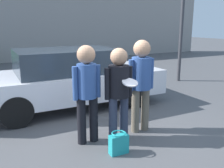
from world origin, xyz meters
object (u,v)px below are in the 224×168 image
(person_left, at_px, (87,87))
(parked_car_near, at_px, (70,78))
(person_right, at_px, (141,78))
(handbag, at_px, (119,143))
(person_middle_with_frisbee, at_px, (119,87))

(person_left, xyz_separation_m, parked_car_near, (0.34, 2.04, -0.27))
(person_right, bearing_deg, person_left, 179.88)
(person_right, height_order, handbag, person_right)
(person_right, bearing_deg, parked_car_near, 109.64)
(person_middle_with_frisbee, distance_m, parked_car_near, 2.19)
(person_left, bearing_deg, handbag, -64.56)
(person_middle_with_frisbee, height_order, parked_car_near, person_middle_with_frisbee)
(person_left, bearing_deg, parked_car_near, 80.56)
(handbag, bearing_deg, person_right, 37.15)
(person_middle_with_frisbee, bearing_deg, handbag, -118.09)
(person_left, distance_m, handbag, 1.05)
(handbag, bearing_deg, person_middle_with_frisbee, 61.91)
(person_left, height_order, person_right, person_right)
(parked_car_near, bearing_deg, person_middle_with_frisbee, -84.84)
(person_left, bearing_deg, person_middle_with_frisbee, -13.28)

